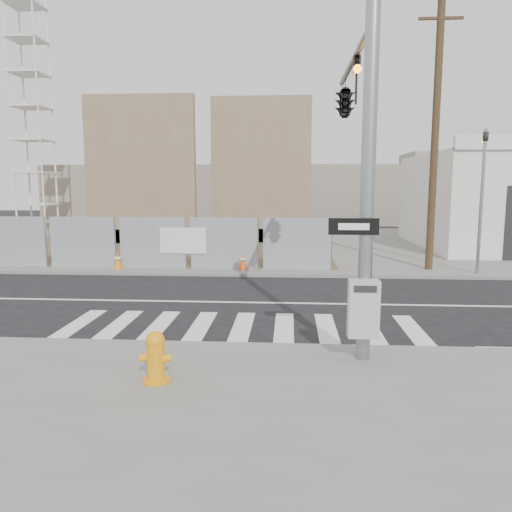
# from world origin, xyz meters

# --- Properties ---
(ground) EXTENTS (100.00, 100.00, 0.00)m
(ground) POSITION_xyz_m (0.00, 0.00, 0.00)
(ground) COLOR black
(ground) RESTS_ON ground
(sidewalk_far) EXTENTS (50.00, 20.00, 0.12)m
(sidewalk_far) POSITION_xyz_m (0.00, 14.00, 0.06)
(sidewalk_far) COLOR slate
(sidewalk_far) RESTS_ON ground
(signal_pole) EXTENTS (0.96, 5.87, 7.00)m
(signal_pole) POSITION_xyz_m (2.49, -2.05, 4.78)
(signal_pole) COLOR gray
(signal_pole) RESTS_ON sidewalk_near
(far_signal_pole) EXTENTS (0.16, 0.20, 5.60)m
(far_signal_pole) POSITION_xyz_m (8.00, 4.60, 3.48)
(far_signal_pole) COLOR gray
(far_signal_pole) RESTS_ON sidewalk_far
(chain_link_fence) EXTENTS (24.60, 0.04, 2.00)m
(chain_link_fence) POSITION_xyz_m (-10.00, 5.00, 1.12)
(chain_link_fence) COLOR gray
(chain_link_fence) RESTS_ON sidewalk_far
(concrete_wall_left) EXTENTS (6.00, 1.30, 8.00)m
(concrete_wall_left) POSITION_xyz_m (-7.00, 13.08, 3.38)
(concrete_wall_left) COLOR brown
(concrete_wall_left) RESTS_ON sidewalk_far
(concrete_wall_right) EXTENTS (5.50, 1.30, 8.00)m
(concrete_wall_right) POSITION_xyz_m (-0.50, 14.08, 3.38)
(concrete_wall_right) COLOR brown
(concrete_wall_right) RESTS_ON sidewalk_far
(crane_tower) EXTENTS (2.60, 2.60, 18.15)m
(crane_tower) POSITION_xyz_m (-15.00, 17.00, 9.02)
(crane_tower) COLOR slate
(crane_tower) RESTS_ON sidewalk_far
(utility_pole_right) EXTENTS (1.60, 0.28, 10.00)m
(utility_pole_right) POSITION_xyz_m (6.50, 5.50, 5.20)
(utility_pole_right) COLOR #453220
(utility_pole_right) RESTS_ON sidewalk_far
(fire_hydrant) EXTENTS (0.54, 0.52, 0.86)m
(fire_hydrant) POSITION_xyz_m (-1.08, -6.18, 0.55)
(fire_hydrant) COLOR orange
(fire_hydrant) RESTS_ON sidewalk_near
(traffic_cone_b) EXTENTS (0.35, 0.35, 0.62)m
(traffic_cone_b) POSITION_xyz_m (-9.03, 5.13, 0.42)
(traffic_cone_b) COLOR #F6380C
(traffic_cone_b) RESTS_ON sidewalk_far
(traffic_cone_c) EXTENTS (0.41, 0.41, 0.66)m
(traffic_cone_c) POSITION_xyz_m (-5.55, 4.77, 0.44)
(traffic_cone_c) COLOR orange
(traffic_cone_c) RESTS_ON sidewalk_far
(traffic_cone_d) EXTENTS (0.41, 0.41, 0.62)m
(traffic_cone_d) POSITION_xyz_m (-0.68, 4.98, 0.42)
(traffic_cone_d) COLOR #ED4C0C
(traffic_cone_d) RESTS_ON sidewalk_far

